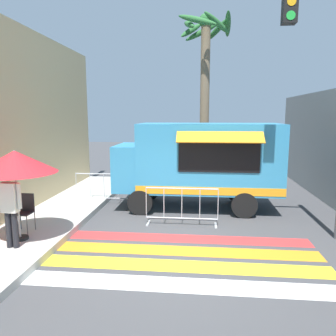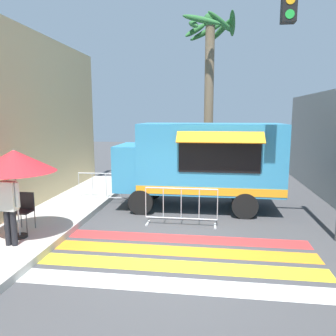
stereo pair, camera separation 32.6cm
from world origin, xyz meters
The scene contains 10 objects.
ground_plane centered at (0.00, 0.00, 0.00)m, with size 60.00×60.00×0.00m, color #424244.
crosswalk_painted centered at (0.00, -0.21, 0.00)m, with size 6.40×2.84×0.01m.
food_truck centered at (0.36, 3.76, 1.63)m, with size 5.29×2.50×2.80m.
traffic_signal_pole centered at (3.12, 1.30, 4.43)m, with size 4.40×0.29×6.58m.
patio_umbrella centered at (-3.68, 0.05, 2.01)m, with size 1.87×1.87×2.10m.
folding_chair centered at (-3.85, 0.61, 0.75)m, with size 0.41×0.41×0.95m.
vendor_person centered at (-3.59, -0.41, 1.16)m, with size 0.53×0.23×1.71m.
barricade_front centered at (0.00, 1.96, 0.53)m, with size 2.03×0.44×1.07m.
barricade_side centered at (-2.83, 3.97, 0.53)m, with size 2.02×0.44×1.07m.
palm_tree centered at (0.64, 7.65, 4.91)m, with size 2.28×2.39×7.26m.
Camera 1 is at (0.50, -6.89, 3.06)m, focal length 35.00 mm.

